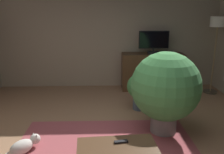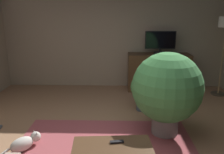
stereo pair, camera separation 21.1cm
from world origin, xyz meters
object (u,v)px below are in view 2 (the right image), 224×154
potted_plant_leafy_by_curtain (167,89)px  coffee_table (112,150)px  cat (24,143)px  tv_cabinet (158,73)px  television (160,42)px  tv_remote (117,142)px  potted_plant_on_hearth_side (143,89)px

potted_plant_leafy_by_curtain → coffee_table: bearing=-126.9°
coffee_table → potted_plant_leafy_by_curtain: (0.85, 1.13, 0.41)m
coffee_table → cat: size_ratio=1.87×
tv_cabinet → potted_plant_leafy_by_curtain: size_ratio=1.13×
cat → potted_plant_leafy_by_curtain: bearing=14.3°
television → cat: bearing=-130.4°
cat → television: bearing=49.6°
cat → coffee_table: bearing=-23.6°
potted_plant_leafy_by_curtain → television: bearing=83.8°
tv_cabinet → potted_plant_leafy_by_curtain: potted_plant_leafy_by_curtain is taller
tv_cabinet → potted_plant_leafy_by_curtain: 2.39m
coffee_table → tv_cabinet: bearing=72.4°
television → potted_plant_leafy_by_curtain: size_ratio=0.54×
coffee_table → tv_remote: (0.05, 0.08, 0.06)m
television → potted_plant_leafy_by_curtain: (-0.25, -2.30, -0.46)m
tv_remote → cat: size_ratio=0.32×
tv_cabinet → coffee_table: 3.65m
coffee_table → tv_remote: size_ratio=5.88×
potted_plant_leafy_by_curtain → cat: bearing=-165.7°
television → potted_plant_on_hearth_side: 1.62m
potted_plant_on_hearth_side → cat: size_ratio=1.43×
tv_remote → potted_plant_on_hearth_side: potted_plant_on_hearth_side is taller
potted_plant_on_hearth_side → tv_remote: bearing=-104.4°
coffee_table → potted_plant_leafy_by_curtain: size_ratio=0.72×
coffee_table → cat: bearing=156.4°
tv_remote → potted_plant_on_hearth_side: 2.10m
potted_plant_leafy_by_curtain → potted_plant_on_hearth_side: size_ratio=1.81×
tv_cabinet → tv_remote: 3.55m
tv_cabinet → potted_plant_on_hearth_side: size_ratio=2.05×
coffee_table → tv_remote: 0.12m
tv_cabinet → coffee_table: bearing=-107.6°
potted_plant_on_hearth_side → coffee_table: bearing=-105.2°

